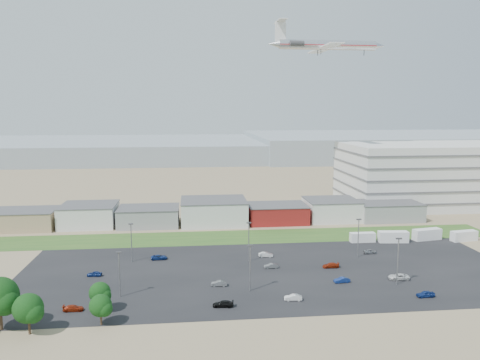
{
  "coord_description": "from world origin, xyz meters",
  "views": [
    {
      "loc": [
        -13.53,
        -86.7,
        38.73
      ],
      "look_at": [
        -2.05,
        22.0,
        22.29
      ],
      "focal_mm": 35.0,
      "sensor_mm": 36.0,
      "label": 1
    }
  ],
  "objects": [
    {
      "name": "ground",
      "position": [
        0.0,
        0.0,
        0.0
      ],
      "size": [
        700.0,
        700.0,
        0.0
      ],
      "primitive_type": "plane",
      "color": "#836C53",
      "rests_on": "ground"
    },
    {
      "name": "parking_lot",
      "position": [
        5.0,
        20.0,
        0.01
      ],
      "size": [
        120.0,
        50.0,
        0.01
      ],
      "primitive_type": "cube",
      "color": "black",
      "rests_on": "ground"
    },
    {
      "name": "grass_strip",
      "position": [
        0.0,
        52.0,
        0.01
      ],
      "size": [
        160.0,
        16.0,
        0.02
      ],
      "primitive_type": "cube",
      "color": "#2B551F",
      "rests_on": "ground"
    },
    {
      "name": "hills_backdrop",
      "position": [
        40.0,
        315.0,
        4.5
      ],
      "size": [
        700.0,
        200.0,
        9.0
      ],
      "primitive_type": null,
      "color": "gray",
      "rests_on": "ground"
    },
    {
      "name": "building_row",
      "position": [
        -17.0,
        71.0,
        4.0
      ],
      "size": [
        170.0,
        20.0,
        8.0
      ],
      "primitive_type": null,
      "color": "silver",
      "rests_on": "ground"
    },
    {
      "name": "parking_garage",
      "position": [
        90.0,
        95.0,
        12.5
      ],
      "size": [
        80.0,
        40.0,
        25.0
      ],
      "primitive_type": "cube",
      "color": "silver",
      "rests_on": "ground"
    },
    {
      "name": "box_trailer_a",
      "position": [
        36.66,
        42.94,
        1.38
      ],
      "size": [
        7.36,
        2.3,
        2.76
      ],
      "primitive_type": null,
      "rotation": [
        0.0,
        0.0,
        0.0
      ],
      "color": "silver",
      "rests_on": "ground"
    },
    {
      "name": "box_trailer_b",
      "position": [
        45.58,
        41.75,
        1.61
      ],
      "size": [
        8.81,
        3.43,
        3.23
      ],
      "primitive_type": null,
      "rotation": [
        0.0,
        0.0,
        -0.09
      ],
      "color": "silver",
      "rests_on": "ground"
    },
    {
      "name": "box_trailer_c",
      "position": [
        56.83,
        43.2,
        1.64
      ],
      "size": [
        9.1,
        4.3,
        3.28
      ],
      "primitive_type": null,
      "rotation": [
        0.0,
        0.0,
        0.19
      ],
      "color": "silver",
      "rests_on": "ground"
    },
    {
      "name": "box_trailer_d",
      "position": [
        67.21,
        40.88,
        1.5
      ],
      "size": [
        8.29,
        3.71,
        3.0
      ],
      "primitive_type": null,
      "rotation": [
        0.0,
        0.0,
        0.16
      ],
      "color": "silver",
      "rests_on": "ground"
    },
    {
      "name": "tree_mid",
      "position": [
        -41.98,
        -6.67,
        4.16
      ],
      "size": [
        5.54,
        5.54,
        8.31
      ],
      "primitive_type": null,
      "color": "black",
      "rests_on": "ground"
    },
    {
      "name": "tree_right",
      "position": [
        -30.21,
        -4.39,
        3.27
      ],
      "size": [
        4.36,
        4.36,
        6.53
      ],
      "primitive_type": null,
      "color": "black",
      "rests_on": "ground"
    },
    {
      "name": "tree_near",
      "position": [
        -31.45,
        1.66,
        3.31
      ],
      "size": [
        4.42,
        4.42,
        6.62
      ],
      "primitive_type": null,
      "color": "black",
      "rests_on": "ground"
    },
    {
      "name": "lightpole_front_l",
      "position": [
        -28.69,
        8.57,
        4.84
      ],
      "size": [
        1.14,
        0.47,
        9.68
      ],
      "primitive_type": null,
      "color": "slate",
      "rests_on": "ground"
    },
    {
      "name": "lightpole_front_m",
      "position": [
        -1.26,
        8.92,
        5.1
      ],
      "size": [
        1.2,
        0.5,
        10.2
      ],
      "primitive_type": null,
      "color": "slate",
      "rests_on": "ground"
    },
    {
      "name": "lightpole_front_r",
      "position": [
        31.84,
        8.98,
        5.38
      ],
      "size": [
        1.27,
        0.53,
        10.75
      ],
      "primitive_type": null,
      "color": "slate",
      "rests_on": "ground"
    },
    {
      "name": "lightpole_back_l",
      "position": [
        -29.04,
        31.55,
        5.03
      ],
      "size": [
        1.18,
        0.49,
        10.05
      ],
      "primitive_type": null,
      "color": "slate",
      "rests_on": "ground"
    },
    {
      "name": "lightpole_back_m",
      "position": [
        0.94,
        28.72,
        5.14
      ],
      "size": [
        1.21,
        0.5,
        10.28
      ],
      "primitive_type": null,
      "color": "slate",
      "rests_on": "ground"
    },
    {
      "name": "lightpole_back_r",
      "position": [
        30.12,
        29.05,
        5.19
      ],
      "size": [
        1.22,
        0.51,
        10.38
      ],
      "primitive_type": null,
      "color": "slate",
      "rests_on": "ground"
    },
    {
      "name": "airliner",
      "position": [
        40.12,
        96.48,
        63.74
      ],
      "size": [
        47.36,
        32.61,
        13.88
      ],
      "primitive_type": null,
      "rotation": [
        0.0,
        0.0,
        0.01
      ],
      "color": "silver"
    },
    {
      "name": "parked_car_0",
      "position": [
        33.69,
        12.0,
        0.66
      ],
      "size": [
        4.92,
        2.63,
        1.31
      ],
      "primitive_type": "imported",
      "rotation": [
        0.0,
        0.0,
        -1.67
      ],
      "color": "silver",
      "rests_on": "ground"
    },
    {
      "name": "parked_car_1",
      "position": [
        20.05,
        11.5,
        0.6
      ],
      "size": [
        3.74,
        1.63,
        1.2
      ],
      "primitive_type": "imported",
      "rotation": [
        0.0,
        0.0,
        -1.47
      ],
      "color": "navy",
      "rests_on": "ground"
    },
    {
      "name": "parked_car_2",
      "position": [
        34.8,
        1.66,
        0.64
      ],
      "size": [
        3.83,
        1.65,
        1.29
      ],
      "primitive_type": "imported",
      "rotation": [
        0.0,
        0.0,
        -1.54
      ],
      "color": "navy",
      "rests_on": "ground"
    },
    {
      "name": "parked_car_3",
      "position": [
        -7.62,
        1.2,
        0.6
      ],
      "size": [
        4.33,
        2.15,
        1.21
      ],
      "primitive_type": "imported",
      "rotation": [
        0.0,
        0.0,
        -1.68
      ],
      "color": "black",
      "rests_on": "ground"
    },
    {
      "name": "parked_car_4",
      "position": [
        -7.75,
        12.37,
        0.59
      ],
      "size": [
        3.7,
        1.62,
        1.18
      ],
      "primitive_type": "imported",
      "rotation": [
        0.0,
        0.0,
        -1.68
      ],
      "color": "#595B5E",
      "rests_on": "ground"
    },
    {
      "name": "parked_car_5",
      "position": [
        -36.53,
        21.6,
        0.59
      ],
      "size": [
        3.55,
        1.7,
        1.17
      ],
      "primitive_type": "imported",
      "rotation": [
        0.0,
        0.0,
        -1.67
      ],
      "color": "navy",
      "rests_on": "ground"
    },
    {
      "name": "parked_car_7",
      "position": [
        5.78,
        22.82,
        0.58
      ],
      "size": [
        3.59,
        1.37,
        1.17
      ],
      "primitive_type": "imported",
      "rotation": [
        0.0,
        0.0,
        -1.53
      ],
      "color": "#595B5E",
      "rests_on": "ground"
    },
    {
      "name": "parked_car_8",
      "position": [
        34.56,
        31.62,
        0.61
      ],
      "size": [
        3.63,
        1.59,
        1.22
      ],
      "primitive_type": "imported",
      "rotation": [
        0.0,
        0.0,
        1.61
      ],
      "color": "#A5A5AA",
      "rests_on": "ground"
    },
    {
      "name": "parked_car_9",
      "position": [
        -22.2,
        32.58,
        0.59
      ],
      "size": [
        4.33,
        2.12,
        1.18
      ],
      "primitive_type": "imported",
      "rotation": [
        0.0,
        0.0,
        1.61
      ],
      "color": "navy",
      "rests_on": "ground"
    },
    {
      "name": "parked_car_10",
      "position": [
        -36.74,
        2.33,
        0.57
      ],
      "size": [
        3.94,
        1.61,
        1.14
      ],
      "primitive_type": "imported",
      "rotation": [
        0.0,
        0.0,
        1.57
      ],
      "color": "maroon",
      "rests_on": "ground"
    },
    {
      "name": "parked_car_11",
      "position": [
        5.91,
        31.84,
        0.63
      ],
      "size": [
        3.91,
        1.67,
        1.26
      ],
      "primitive_type": "imported",
      "rotation": [
        0.0,
        0.0,
        1.48
      ],
      "color": "silver",
      "rests_on": "ground"
    },
    {
      "name": "parked_car_12",
      "position": [
        20.54,
        21.62,
        0.6
      ],
      "size": [
        4.13,
        1.72,
        1.19
      ],
      "primitive_type": "imported",
      "rotation": [
        0.0,
        0.0,
        -1.56
      ],
      "color": "maroon",
      "rests_on": "ground"
    },
    {
      "name": "parked_car_13",
      "position": [
        6.91,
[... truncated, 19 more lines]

